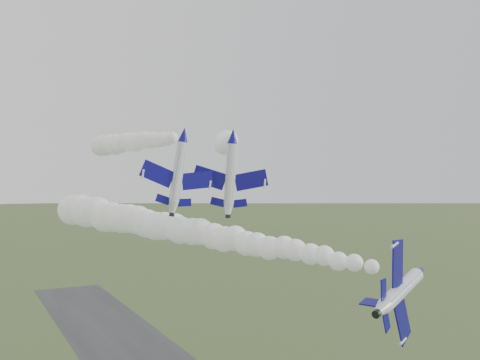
% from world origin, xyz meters
% --- Properties ---
extents(jet_lead, '(7.07, 12.91, 10.97)m').
position_xyz_m(jet_lead, '(9.82, -11.06, 31.20)').
color(jet_lead, silver).
extents(smoke_trail_jet_lead, '(33.24, 64.70, 5.84)m').
position_xyz_m(smoke_trail_jet_lead, '(-4.99, 23.11, 33.63)').
color(smoke_trail_jet_lead, white).
extents(jet_pair_left, '(10.76, 13.03, 3.46)m').
position_xyz_m(jet_pair_left, '(-7.99, 16.69, 48.12)').
color(jet_pair_left, silver).
extents(smoke_trail_jet_pair_left, '(8.39, 60.31, 4.76)m').
position_xyz_m(smoke_trail_jet_pair_left, '(-6.76, 50.14, 49.09)').
color(smoke_trail_jet_pair_left, white).
extents(jet_pair_right, '(11.36, 13.01, 3.40)m').
position_xyz_m(jet_pair_right, '(0.21, 17.30, 48.28)').
color(jet_pair_right, silver).
extents(smoke_trail_jet_pair_right, '(28.06, 54.65, 5.79)m').
position_xyz_m(smoke_trail_jet_pair_right, '(13.47, 46.13, 49.74)').
color(smoke_trail_jet_pair_right, white).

